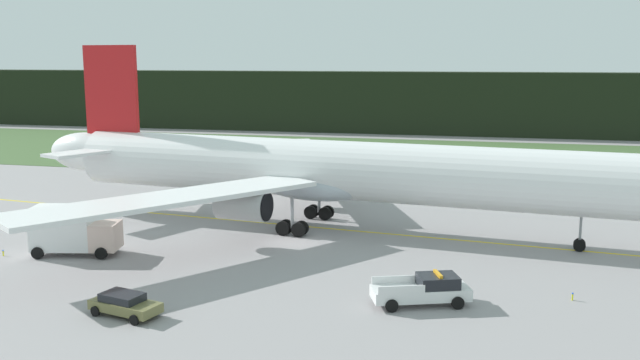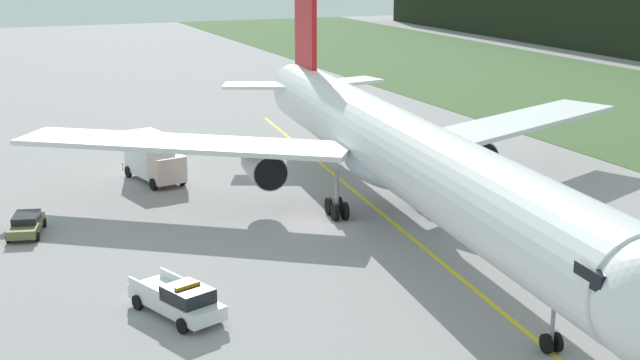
{
  "view_description": "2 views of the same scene",
  "coord_description": "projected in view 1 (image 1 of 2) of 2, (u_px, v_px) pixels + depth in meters",
  "views": [
    {
      "loc": [
        14.94,
        -51.69,
        14.48
      ],
      "look_at": [
        1.32,
        3.37,
        4.49
      ],
      "focal_mm": 39.13,
      "sensor_mm": 36.0,
      "label": 1
    },
    {
      "loc": [
        51.35,
        -20.84,
        17.78
      ],
      "look_at": [
        6.91,
        -2.4,
        4.93
      ],
      "focal_mm": 49.26,
      "sensor_mm": 36.0,
      "label": 2
    }
  ],
  "objects": [
    {
      "name": "grass_verge",
      "position": [
        388.0,
        156.0,
        104.12
      ],
      "size": [
        320.0,
        42.69,
        0.04
      ],
      "primitive_type": "cube",
      "color": "#425E33",
      "rests_on": "ground"
    },
    {
      "name": "ground",
      "position": [
        294.0,
        242.0,
        55.46
      ],
      "size": [
        320.0,
        320.0,
        0.0
      ],
      "primitive_type": "plane",
      "color": "gray"
    },
    {
      "name": "staff_car",
      "position": [
        125.0,
        304.0,
        39.53
      ],
      "size": [
        4.43,
        2.73,
        1.3
      ],
      "color": "brown",
      "rests_on": "ground"
    },
    {
      "name": "taxiway_edge_light_west",
      "position": [
        3.0,
        253.0,
        51.52
      ],
      "size": [
        0.12,
        0.12,
        0.46
      ],
      "color": "yellow",
      "rests_on": "ground"
    },
    {
      "name": "catering_truck",
      "position": [
        72.0,
        230.0,
        51.56
      ],
      "size": [
        6.64,
        3.82,
        3.82
      ],
      "color": "beige",
      "rests_on": "ground"
    },
    {
      "name": "taxiway_centerline_main",
      "position": [
        344.0,
        230.0,
        59.32
      ],
      "size": [
        78.71,
        8.93,
        0.01
      ],
      "primitive_type": "cube",
      "rotation": [
        0.0,
        0.0,
        -0.11
      ],
      "color": "yellow",
      "rests_on": "ground"
    },
    {
      "name": "ops_pickup_truck",
      "position": [
        424.0,
        290.0,
        41.27
      ],
      "size": [
        6.09,
        3.9,
        1.94
      ],
      "color": "silver",
      "rests_on": "ground"
    },
    {
      "name": "distant_tree_line",
      "position": [
        413.0,
        103.0,
        134.23
      ],
      "size": [
        288.0,
        7.34,
        11.79
      ],
      "primitive_type": "cube",
      "color": "black",
      "rests_on": "ground"
    },
    {
      "name": "taxiway_edge_light_east",
      "position": [
        573.0,
        296.0,
        42.08
      ],
      "size": [
        0.12,
        0.12,
        0.49
      ],
      "color": "yellow",
      "rests_on": "ground"
    },
    {
      "name": "airliner",
      "position": [
        335.0,
        171.0,
        58.72
      ],
      "size": [
        58.72,
        48.21,
        15.62
      ],
      "color": "white",
      "rests_on": "ground"
    }
  ]
}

